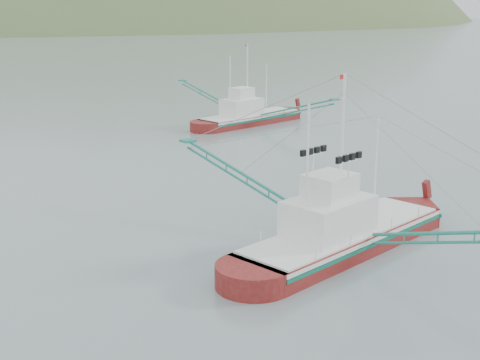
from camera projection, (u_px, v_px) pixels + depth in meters
ground at (302, 254)px, 38.92m from camera, size 1200.00×1200.00×0.00m
main_boat at (342, 221)px, 39.03m from camera, size 15.75×27.61×11.24m
bg_boat_right at (249, 111)px, 80.75m from camera, size 14.48×25.50×10.36m
headland_right at (156, 23)px, 510.55m from camera, size 684.00×432.00×306.00m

